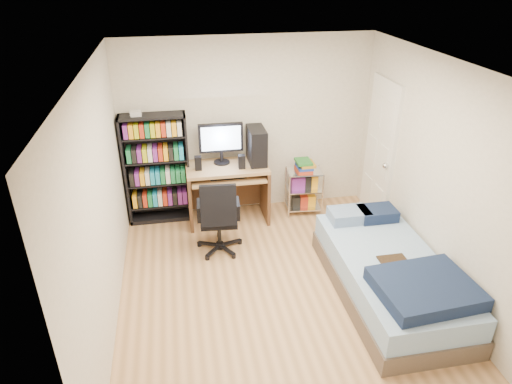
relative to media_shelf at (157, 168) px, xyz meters
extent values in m
cube|color=tan|center=(1.28, -1.84, -0.82)|extent=(3.50, 4.00, 0.04)
cube|color=white|center=(1.28, -1.84, 1.72)|extent=(3.50, 4.00, 0.04)
cube|color=silver|center=(1.28, 0.18, 0.45)|extent=(3.50, 0.04, 2.50)
cube|color=silver|center=(1.28, -3.86, 0.45)|extent=(3.50, 0.04, 2.50)
cube|color=silver|center=(-0.49, -1.84, 0.45)|extent=(0.04, 4.00, 2.50)
cube|color=silver|center=(3.05, -1.84, 0.45)|extent=(0.04, 4.00, 2.50)
cube|color=black|center=(0.00, 0.00, -0.02)|extent=(0.87, 0.29, 1.55)
cube|color=black|center=(0.00, 0.00, -0.56)|extent=(0.81, 0.27, 0.02)
cube|color=#B72E18|center=(0.00, -0.01, -0.44)|extent=(0.76, 0.23, 0.18)
cube|color=black|center=(0.00, 0.00, -0.22)|extent=(0.81, 0.27, 0.02)
cube|color=#1C94C7|center=(0.00, -0.01, -0.10)|extent=(0.76, 0.23, 0.18)
cube|color=black|center=(0.00, 0.00, 0.12)|extent=(0.81, 0.27, 0.02)
cube|color=#BDC316|center=(0.00, -0.01, 0.24)|extent=(0.76, 0.23, 0.18)
cube|color=black|center=(0.00, 0.00, 0.46)|extent=(0.81, 0.27, 0.02)
cube|color=#1A7A44|center=(0.00, -0.01, 0.57)|extent=(0.76, 0.23, 0.18)
cube|color=silver|center=(-0.19, 0.00, 0.79)|extent=(0.14, 0.12, 0.06)
cube|color=#A58355|center=(0.94, -0.18, 0.02)|extent=(1.11, 0.61, 0.04)
cube|color=#3B2D20|center=(0.41, -0.18, -0.40)|extent=(0.04, 0.61, 0.79)
cube|color=#3B2D20|center=(1.48, -0.18, -0.40)|extent=(0.04, 0.61, 0.79)
cube|color=#3B2D20|center=(0.94, 0.10, -0.38)|extent=(1.07, 0.03, 0.72)
cube|color=#A58355|center=(0.94, -0.27, -0.10)|extent=(1.00, 0.50, 0.03)
cube|color=black|center=(0.94, -0.29, -0.07)|extent=(0.49, 0.17, 0.03)
cube|color=black|center=(0.89, -0.06, 0.40)|extent=(0.60, 0.06, 0.40)
cube|color=silver|center=(0.89, -0.09, 0.40)|extent=(0.53, 0.01, 0.33)
cube|color=black|center=(1.37, -0.13, 0.28)|extent=(0.22, 0.47, 0.49)
cube|color=black|center=(0.55, -0.24, 0.13)|extent=(0.09, 0.09, 0.19)
cube|color=black|center=(1.13, -0.29, 0.13)|extent=(0.09, 0.09, 0.19)
cylinder|color=black|center=(0.74, -0.92, -0.54)|extent=(0.05, 0.05, 0.36)
cube|color=black|center=(0.74, -0.92, -0.35)|extent=(0.48, 0.48, 0.08)
cube|color=black|center=(0.72, -1.13, -0.05)|extent=(0.44, 0.17, 0.52)
cube|color=black|center=(0.49, -0.90, -0.22)|extent=(0.06, 0.28, 0.21)
cube|color=black|center=(0.98, -0.94, -0.22)|extent=(0.06, 0.28, 0.21)
cylinder|color=silver|center=(1.80, -0.32, -0.46)|extent=(0.02, 0.02, 0.67)
cylinder|color=silver|center=(2.28, -0.36, -0.46)|extent=(0.02, 0.02, 0.67)
cylinder|color=silver|center=(1.83, 0.02, -0.46)|extent=(0.02, 0.02, 0.67)
cylinder|color=silver|center=(2.32, -0.02, -0.46)|extent=(0.02, 0.02, 0.67)
cube|color=silver|center=(2.06, -0.17, -0.70)|extent=(0.51, 0.38, 0.02)
cube|color=silver|center=(2.06, -0.17, -0.42)|extent=(0.51, 0.38, 0.02)
cube|color=silver|center=(2.06, -0.17, -0.14)|extent=(0.51, 0.38, 0.02)
cube|color=#A53117|center=(2.06, -0.17, -0.06)|extent=(0.23, 0.28, 0.15)
cube|color=brown|center=(2.47, -2.15, -0.69)|extent=(1.08, 2.16, 0.22)
cube|color=#8AABCE|center=(2.47, -2.15, -0.45)|extent=(1.04, 2.12, 0.26)
cube|color=#121E3A|center=(2.53, -2.75, -0.26)|extent=(0.97, 0.82, 0.15)
cube|color=#8CA7C7|center=(2.31, -1.29, -0.25)|extent=(0.49, 0.32, 0.14)
cube|color=#121E3A|center=(2.67, -1.31, -0.25)|extent=(0.45, 0.32, 0.14)
cube|color=#3B2613|center=(2.47, -2.21, -0.31)|extent=(0.30, 0.24, 0.02)
cube|color=silver|center=(3.01, -0.49, 0.20)|extent=(0.05, 0.80, 2.00)
sphere|color=silver|center=(2.95, -0.81, 0.15)|extent=(0.08, 0.08, 0.08)
camera|label=1|loc=(0.31, -5.86, 2.57)|focal=32.00mm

